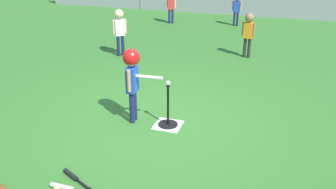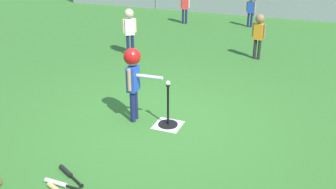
% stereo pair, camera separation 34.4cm
% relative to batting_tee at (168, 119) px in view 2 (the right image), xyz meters
% --- Properties ---
extents(ground_plane, '(60.00, 60.00, 0.00)m').
position_rel_batting_tee_xyz_m(ground_plane, '(-0.17, 0.09, -0.12)').
color(ground_plane, '#336B28').
extents(home_plate, '(0.44, 0.44, 0.01)m').
position_rel_batting_tee_xyz_m(home_plate, '(0.00, 0.00, -0.11)').
color(home_plate, white).
rests_on(home_plate, ground_plane).
extents(batting_tee, '(0.32, 0.32, 0.71)m').
position_rel_batting_tee_xyz_m(batting_tee, '(0.00, 0.00, 0.00)').
color(batting_tee, black).
rests_on(batting_tee, ground_plane).
extents(baseball_on_tee, '(0.07, 0.07, 0.07)m').
position_rel_batting_tee_xyz_m(baseball_on_tee, '(0.00, -0.00, 0.63)').
color(baseball_on_tee, white).
rests_on(baseball_on_tee, batting_tee).
extents(batter_child, '(0.65, 0.36, 1.26)m').
position_rel_batting_tee_xyz_m(batter_child, '(-0.59, -0.03, 0.78)').
color(batter_child, '#191E4C').
rests_on(batter_child, ground_plane).
extents(fielder_near_left, '(0.31, 0.21, 1.04)m').
position_rel_batting_tee_xyz_m(fielder_near_left, '(-0.03, 7.42, 0.55)').
color(fielder_near_left, '#191E4C').
rests_on(fielder_near_left, ground_plane).
extents(fielder_deep_center, '(0.33, 0.22, 1.12)m').
position_rel_batting_tee_xyz_m(fielder_deep_center, '(0.76, 4.06, 0.61)').
color(fielder_deep_center, '#262626').
rests_on(fielder_deep_center, ground_plane).
extents(fielder_deep_right, '(0.30, 0.25, 1.18)m').
position_rel_batting_tee_xyz_m(fielder_deep_right, '(-2.31, 3.21, 0.64)').
color(fielder_deep_right, '#191E4C').
rests_on(fielder_deep_right, ground_plane).
extents(fielder_deep_left, '(0.31, 0.22, 1.09)m').
position_rel_batting_tee_xyz_m(fielder_deep_left, '(-2.21, 7.10, 0.59)').
color(fielder_deep_left, '#191E4C').
rests_on(fielder_deep_left, ground_plane).
extents(spare_bat_silver, '(0.64, 0.07, 0.06)m').
position_rel_batting_tee_xyz_m(spare_bat_silver, '(-0.66, -1.99, -0.09)').
color(spare_bat_silver, silver).
rests_on(spare_bat_silver, ground_plane).
extents(spare_bat_black, '(0.53, 0.31, 0.06)m').
position_rel_batting_tee_xyz_m(spare_bat_black, '(-0.71, -1.76, -0.09)').
color(spare_bat_black, black).
rests_on(spare_bat_black, ground_plane).
extents(outfield_fence, '(16.06, 0.06, 1.15)m').
position_rel_batting_tee_xyz_m(outfield_fence, '(-0.17, 9.17, 0.50)').
color(outfield_fence, slate).
rests_on(outfield_fence, ground_plane).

